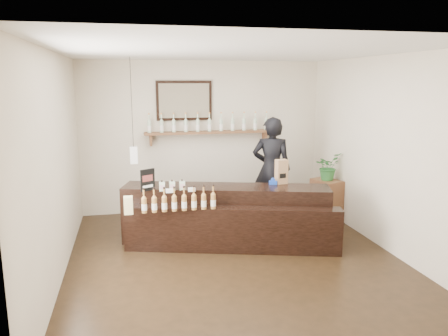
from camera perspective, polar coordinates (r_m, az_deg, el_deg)
name	(u,v)px	position (r m, az deg, el deg)	size (l,w,h in m)	color
ground	(234,259)	(6.22, 1.35, -11.74)	(5.00, 5.00, 0.00)	black
room_shell	(235,137)	(5.77, 1.42, 4.02)	(5.00, 5.00, 5.00)	beige
back_wall_decor	(196,119)	(8.05, -3.71, 6.47)	(2.66, 0.96, 1.69)	brown
counter	(227,218)	(6.61, 0.38, -6.51)	(3.15, 1.68, 1.02)	black
promo_sign	(148,180)	(6.39, -9.94, -1.55)	(0.21, 0.13, 0.32)	black
paper_bag	(281,172)	(6.79, 7.51, -0.47)	(0.19, 0.15, 0.38)	olive
tape_dispenser	(273,182)	(6.74, 6.42, -1.82)	(0.13, 0.08, 0.11)	#173DA7
side_cabinet	(326,200)	(7.94, 13.20, -4.09)	(0.50, 0.59, 0.73)	brown
potted_plant	(328,167)	(7.81, 13.40, 0.19)	(0.43, 0.37, 0.48)	#2B6D2E
shopkeeper	(272,163)	(7.63, 6.24, 0.69)	(0.76, 0.50, 2.07)	black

